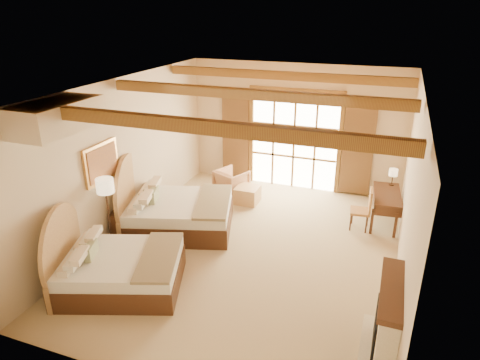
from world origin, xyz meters
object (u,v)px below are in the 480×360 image
at_px(bed_far, 172,209).
at_px(armchair, 232,182).
at_px(desk, 386,207).
at_px(nightstand, 127,225).
at_px(bed_near, 113,265).

relative_size(bed_far, armchair, 3.70).
bearing_deg(desk, nightstand, -157.65).
xyz_separation_m(nightstand, armchair, (1.18, 2.86, 0.00)).
height_order(bed_far, nightstand, bed_far).
xyz_separation_m(armchair, desk, (3.74, -0.27, 0.05)).
relative_size(bed_far, desk, 1.96).
bearing_deg(bed_far, bed_near, -106.01).
relative_size(armchair, desk, 0.53).
relative_size(bed_near, bed_far, 0.92).
relative_size(bed_near, nightstand, 3.75).
relative_size(bed_near, desk, 1.80).
height_order(bed_near, desk, bed_near).
bearing_deg(nightstand, armchair, 46.33).
bearing_deg(nightstand, desk, 6.48).
height_order(bed_near, bed_far, bed_far).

